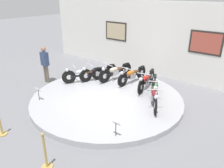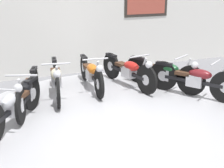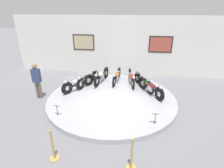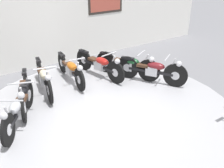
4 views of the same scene
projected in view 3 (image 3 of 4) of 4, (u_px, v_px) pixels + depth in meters
name	position (u px, v px, depth m)	size (l,w,h in m)	color
ground_plane	(112.00, 100.00, 8.24)	(60.00, 60.00, 0.00)	slate
display_platform	(112.00, 99.00, 8.20)	(5.89, 5.89, 0.20)	#ADADB2
back_wall	(121.00, 46.00, 11.01)	(14.00, 0.22, 3.63)	white
motorcycle_silver	(78.00, 83.00, 8.70)	(1.12, 1.68, 0.79)	black
motorcycle_black	(88.00, 79.00, 9.25)	(0.74, 1.87, 0.78)	black
motorcycle_cream	(101.00, 76.00, 9.58)	(0.55, 1.98, 0.80)	black
motorcycle_orange	(117.00, 76.00, 9.63)	(0.54, 1.96, 0.78)	black
motorcycle_red	(132.00, 78.00, 9.35)	(0.56, 1.96, 0.79)	black
motorcycle_green	(144.00, 82.00, 8.84)	(0.98, 1.79, 0.80)	black
motorcycle_maroon	(151.00, 87.00, 8.20)	(1.10, 1.73, 0.80)	black
info_placard_front_left	(57.00, 107.00, 6.60)	(0.26, 0.11, 0.51)	#333338
info_placard_front_centre	(155.00, 115.00, 6.09)	(0.26, 0.11, 0.51)	#333338
visitor_standing	(37.00, 79.00, 8.09)	(0.36, 0.23, 1.73)	#6B6051
stanchion_post_left_of_entry	(53.00, 150.00, 4.91)	(0.28, 0.28, 1.02)	tan
stanchion_post_right_of_entry	(132.00, 159.00, 4.60)	(0.28, 0.28, 1.02)	tan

